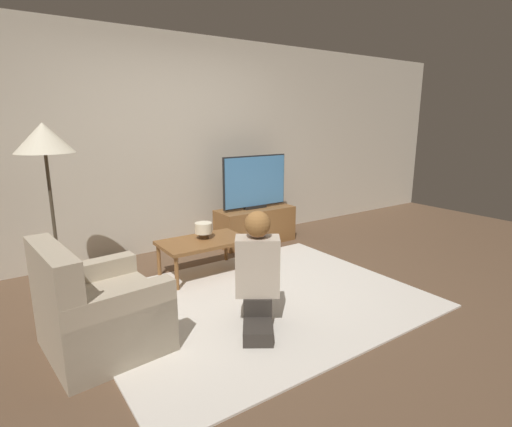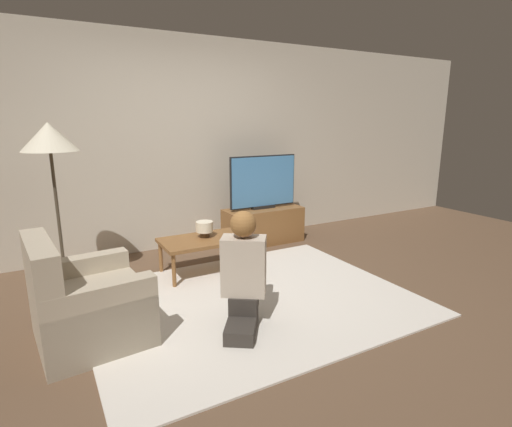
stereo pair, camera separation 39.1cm
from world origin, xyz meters
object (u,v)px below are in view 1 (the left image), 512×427
Objects in this scene: coffee_table at (203,244)px; armchair at (99,313)px; tv at (255,182)px; floor_lamp at (44,145)px; table_lamp at (204,229)px; person_kneeling at (258,269)px.

armchair reaches higher than coffee_table.
tv is at bearing -63.22° from armchair.
coffee_table is 1.51m from armchair.
armchair is (0.08, -1.13, -1.11)m from floor_lamp.
table_lamp reaches higher than coffee_table.
armchair is 1.19m from person_kneeling.
person_kneeling is at bearing -113.30° from armchair.
person_kneeling is 5.13× the size of table_lamp.
coffee_table is 0.56× the size of floor_lamp.
coffee_table is at bearing -124.44° from table_lamp.
floor_lamp reaches higher than person_kneeling.
floor_lamp is at bearing 169.66° from table_lamp.
tv is at bearing 29.25° from table_lamp.
floor_lamp is at bearing -1.55° from armchair.
coffee_table is 1.21m from person_kneeling.
floor_lamp reaches higher than tv.
coffee_table is 4.93× the size of table_lamp.
floor_lamp is 8.79× the size of table_lamp.
table_lamp is (1.29, 0.88, 0.21)m from armchair.
armchair is (-2.35, -1.48, -0.54)m from tv.
person_kneeling reaches higher than armchair.
person_kneeling is at bearing -51.43° from floor_lamp.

